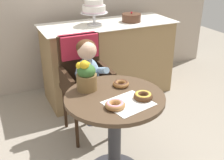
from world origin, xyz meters
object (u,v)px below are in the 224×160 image
Objects in this scene: flower_vase at (87,76)px; round_layer_cake at (131,18)px; seated_child at (89,72)px; wicker_chair at (83,70)px; donut_front at (121,83)px; donut_mid at (143,96)px; cafe_table at (115,121)px; donut_side at (115,105)px; tiered_cake_stand at (94,8)px.

round_layer_cake is at bearing 48.13° from flower_vase.
round_layer_cake reaches higher than seated_child.
wicker_chair is at bearing 73.44° from flower_vase.
donut_mid is (0.04, -0.25, 0.00)m from donut_front.
donut_mid is at bearing -39.25° from cafe_table.
donut_front is at bearing -122.08° from round_layer_cake.
seated_child reaches higher than cafe_table.
donut_front is 0.91× the size of donut_side.
donut_mid is at bearing 5.62° from donut_side.
wicker_chair is 4.02× the size of flower_vase.
donut_side is 1.56m from tiered_cake_stand.
wicker_chair reaches higher than cafe_table.
flower_vase reaches higher than donut_side.
flower_vase is (-0.16, -0.39, 0.15)m from seated_child.
flower_vase reaches higher than wicker_chair.
seated_child is 5.92× the size of donut_front.
round_layer_cake is (0.96, 1.07, 0.11)m from flower_vase.
cafe_table is 0.99× the size of seated_child.
flower_vase is (-0.07, 0.33, 0.09)m from donut_side.
donut_mid is at bearing -45.85° from flower_vase.
cafe_table is 2.40× the size of tiered_cake_stand.
seated_child is 3.06× the size of flower_vase.
cafe_table is 3.03× the size of flower_vase.
tiered_cake_stand is at bearing 62.46° from wicker_chair.
cafe_table is 3.28× the size of round_layer_cake.
flower_vase is (-0.14, 0.18, 0.32)m from cafe_table.
wicker_chair is at bearing 98.98° from donut_mid.
tiered_cake_stand reaches higher than donut_mid.
seated_child is 0.91m from tiered_cake_stand.
tiered_cake_stand is 1.37× the size of round_layer_cake.
tiered_cake_stand is at bearing 77.28° from donut_front.
seated_child is 3.31× the size of round_layer_cake.
tiered_cake_stand reaches higher than seated_child.
seated_child is at bearing 82.75° from donut_side.
seated_child is 0.45m from flower_vase.
donut_mid is at bearing -98.82° from tiered_cake_stand.
cafe_table is at bearing -106.20° from tiered_cake_stand.
round_layer_cake reaches higher than donut_front.
donut_front is 1.26m from tiered_cake_stand.
wicker_chair is 7.11× the size of donut_mid.
round_layer_cake is at bearing 57.56° from donut_side.
seated_child is 0.73m from donut_side.
round_layer_cake reaches higher than donut_side.
flower_vase is (-0.25, 0.06, 0.09)m from donut_front.
donut_front is (0.09, -0.60, 0.10)m from wicker_chair.
cafe_table is at bearing -51.70° from flower_vase.
seated_child is 0.46m from donut_front.
flower_vase is 1.26m from tiered_cake_stand.
donut_mid is 1.48m from tiered_cake_stand.
donut_front is 0.91× the size of donut_mid.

